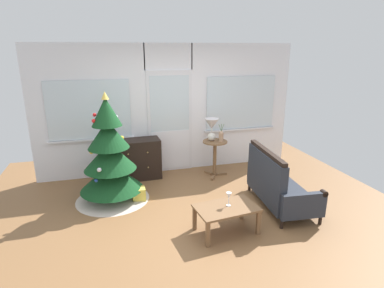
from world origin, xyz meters
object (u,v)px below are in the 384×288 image
(dresser_cabinet, at_px, (137,159))
(side_table, at_px, (215,151))
(coffee_table, at_px, (226,210))
(flower_vase, at_px, (221,136))
(gift_box, at_px, (139,194))
(table_lamp, at_px, (212,127))
(wine_glass, at_px, (229,196))
(christmas_tree, at_px, (110,162))
(settee_sofa, at_px, (276,185))

(dresser_cabinet, relative_size, side_table, 1.27)
(dresser_cabinet, bearing_deg, coffee_table, -66.31)
(flower_vase, relative_size, gift_box, 1.61)
(side_table, relative_size, gift_box, 3.33)
(table_lamp, xyz_separation_m, wine_glass, (-0.41, -1.97, -0.49))
(table_lamp, bearing_deg, wine_glass, -101.84)
(side_table, bearing_deg, dresser_cabinet, 169.01)
(table_lamp, relative_size, coffee_table, 0.49)
(wine_glass, bearing_deg, side_table, 76.22)
(flower_vase, bearing_deg, christmas_tree, -167.60)
(dresser_cabinet, distance_m, side_table, 1.53)
(wine_glass, xyz_separation_m, gift_box, (-1.10, 1.25, -0.41))
(settee_sofa, xyz_separation_m, side_table, (-0.53, 1.46, 0.14))
(table_lamp, xyz_separation_m, coffee_table, (-0.45, -1.99, -0.68))
(settee_sofa, height_order, coffee_table, settee_sofa)
(flower_vase, height_order, wine_glass, flower_vase)
(christmas_tree, relative_size, side_table, 2.51)
(table_lamp, height_order, gift_box, table_lamp)
(christmas_tree, xyz_separation_m, side_table, (2.00, 0.52, -0.16))
(flower_vase, bearing_deg, table_lamp, 147.99)
(christmas_tree, relative_size, coffee_table, 2.03)
(dresser_cabinet, height_order, wine_glass, dresser_cabinet)
(flower_vase, bearing_deg, side_table, 149.04)
(settee_sofa, xyz_separation_m, gift_box, (-2.10, 0.79, -0.27))
(christmas_tree, distance_m, side_table, 2.07)
(settee_sofa, distance_m, table_lamp, 1.73)
(gift_box, bearing_deg, settee_sofa, -20.57)
(dresser_cabinet, relative_size, wine_glass, 4.70)
(flower_vase, bearing_deg, wine_glass, -107.05)
(coffee_table, bearing_deg, settee_sofa, 25.30)
(flower_vase, distance_m, coffee_table, 2.06)
(table_lamp, relative_size, flower_vase, 1.26)
(side_table, bearing_deg, table_lamp, 146.31)
(table_lamp, bearing_deg, gift_box, -154.77)
(flower_vase, xyz_separation_m, coffee_table, (-0.61, -1.89, -0.51))
(table_lamp, relative_size, gift_box, 2.03)
(dresser_cabinet, xyz_separation_m, wine_glass, (1.02, -2.22, 0.13))
(christmas_tree, relative_size, gift_box, 8.38)
(side_table, height_order, flower_vase, flower_vase)
(gift_box, bearing_deg, dresser_cabinet, 85.29)
(dresser_cabinet, height_order, gift_box, dresser_cabinet)
(settee_sofa, bearing_deg, table_lamp, 111.28)
(settee_sofa, relative_size, wine_glass, 7.45)
(side_table, bearing_deg, wine_glass, -103.78)
(side_table, distance_m, gift_box, 1.76)
(table_lamp, height_order, coffee_table, table_lamp)
(coffee_table, bearing_deg, wine_glass, 35.72)
(dresser_cabinet, xyz_separation_m, gift_box, (-0.08, -0.97, -0.28))
(christmas_tree, height_order, coffee_table, christmas_tree)
(settee_sofa, relative_size, side_table, 2.01)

